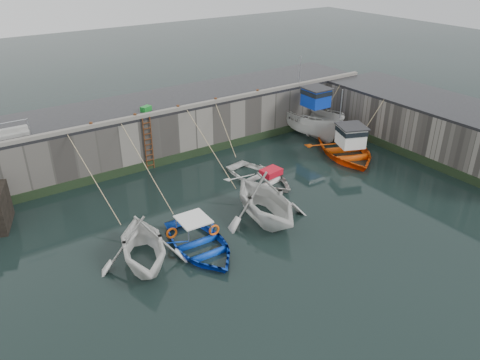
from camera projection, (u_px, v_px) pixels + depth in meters
ground at (282, 236)px, 21.42m from camera, size 120.00×120.00×0.00m
quay_back at (161, 126)px, 29.96m from camera, size 30.00×5.00×3.00m
quay_right at (436, 127)px, 29.80m from camera, size 5.00×15.00×3.00m
road_back at (159, 102)px, 29.23m from camera, size 30.00×5.00×0.16m
road_right at (441, 103)px, 29.07m from camera, size 5.00×15.00×0.16m
kerb_back at (176, 109)px, 27.42m from camera, size 30.00×0.30×0.20m
algae_back at (180, 157)px, 28.65m from camera, size 30.00×0.08×0.50m
algae_right at (407, 154)px, 29.10m from camera, size 0.08×15.00×0.50m
ladder at (148, 144)px, 27.01m from camera, size 0.51×0.08×3.20m
boat_near_white at (144, 261)px, 19.74m from camera, size 4.93×5.36×2.37m
boat_near_white_rope at (101, 208)px, 23.70m from camera, size 0.04×6.30×3.10m
boat_near_blue at (200, 248)px, 20.57m from camera, size 3.44×4.74×0.97m
boat_near_blue_rope at (147, 197)px, 24.72m from camera, size 0.04×6.76×3.10m
boat_near_blacktrim at (264, 218)px, 22.85m from camera, size 4.95×5.55×2.66m
boat_near_blacktrim_rope at (208, 177)px, 26.82m from camera, size 0.04×6.33×3.10m
boat_near_navy at (260, 180)px, 26.40m from camera, size 3.88×4.96×0.94m
boat_near_navy_rope at (225, 158)px, 29.14m from camera, size 0.04×3.57×3.10m
boat_far_white at (309, 119)px, 32.29m from camera, size 2.60×6.58×5.52m
boat_far_orange at (345, 149)px, 29.39m from camera, size 6.07×7.03×4.22m
fish_crate at (146, 109)px, 27.36m from camera, size 0.70×0.59×0.29m
railing at (12, 132)px, 23.83m from camera, size 1.60×1.05×1.00m
bollard_a at (91, 125)px, 24.99m from camera, size 0.18×0.18×0.28m
bollard_b at (135, 116)px, 26.23m from camera, size 0.18×0.18×0.28m
bollard_c at (178, 107)px, 27.57m from camera, size 0.18×0.18×0.28m
bollard_d at (216, 100)px, 28.87m from camera, size 0.18×0.18×0.28m
bollard_e at (258, 92)px, 30.46m from camera, size 0.18×0.18×0.28m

